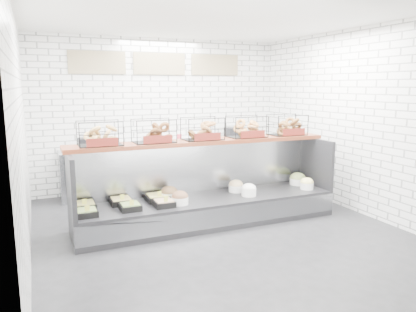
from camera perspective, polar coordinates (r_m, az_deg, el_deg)
name	(u,v)px	position (r m, az deg, el deg)	size (l,w,h in m)	color
ground	(216,229)	(6.05, 1.17, -10.22)	(5.50, 5.50, 0.00)	black
room_shell	(200,87)	(6.23, -1.09, 9.70)	(5.02, 5.51, 3.01)	white
display_case	(206,201)	(6.24, -0.22, -6.41)	(4.00, 0.90, 1.20)	black
bagel_shelf	(202,132)	(6.19, -0.80, 3.43)	(4.10, 0.50, 0.40)	#512011
prep_counter	(166,167)	(8.11, -5.96, -1.60)	(4.00, 0.60, 1.20)	#93969B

